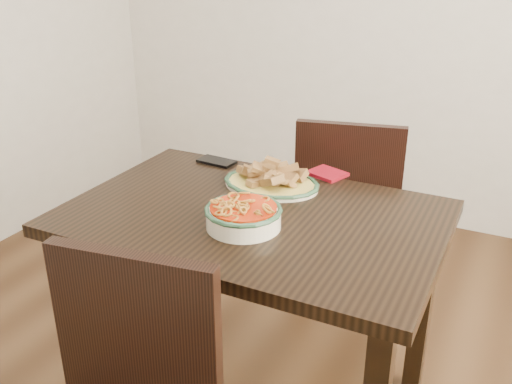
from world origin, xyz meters
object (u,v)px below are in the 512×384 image
at_px(chair_far, 348,206).
at_px(noodle_bowl, 243,213).
at_px(smartphone, 217,161).
at_px(fish_plate, 271,175).
at_px(dining_table, 253,242).

distance_m(chair_far, noodle_bowl, 0.86).
bearing_deg(noodle_bowl, smartphone, 128.31).
relative_size(fish_plate, noodle_bowl, 1.43).
xyz_separation_m(chair_far, smartphone, (-0.42, -0.37, 0.26)).
bearing_deg(smartphone, noodle_bowl, -46.86).
bearing_deg(chair_far, noodle_bowl, 72.40).
relative_size(noodle_bowl, smartphone, 1.63).
xyz_separation_m(dining_table, smartphone, (-0.32, 0.33, 0.11)).
relative_size(dining_table, chair_far, 1.29).
bearing_deg(fish_plate, smartphone, 157.11).
bearing_deg(fish_plate, dining_table, -80.46).
bearing_deg(fish_plate, chair_far, 75.26).
relative_size(chair_far, noodle_bowl, 3.88).
bearing_deg(smartphone, fish_plate, -18.06).
height_order(chair_far, smartphone, chair_far).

